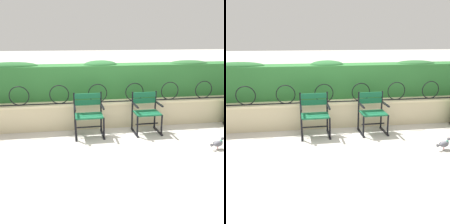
% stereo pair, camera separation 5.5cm
% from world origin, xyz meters
% --- Properties ---
extents(ground_plane, '(60.00, 60.00, 0.00)m').
position_xyz_m(ground_plane, '(0.00, 0.00, 0.00)').
color(ground_plane, '#BCB7AD').
extents(stone_wall, '(6.85, 0.41, 0.58)m').
position_xyz_m(stone_wall, '(0.00, 0.85, 0.29)').
color(stone_wall, beige).
rests_on(stone_wall, ground).
extents(iron_arch_fence, '(6.32, 0.02, 0.42)m').
position_xyz_m(iron_arch_fence, '(-0.19, 0.78, 0.77)').
color(iron_arch_fence, black).
rests_on(iron_arch_fence, stone_wall).
extents(hedge_row, '(6.71, 0.59, 0.87)m').
position_xyz_m(hedge_row, '(-0.03, 1.32, 1.00)').
color(hedge_row, '#2D7033').
rests_on(hedge_row, stone_wall).
extents(park_chair_left, '(0.61, 0.53, 0.88)m').
position_xyz_m(park_chair_left, '(-0.45, 0.36, 0.47)').
color(park_chair_left, '#145B38').
rests_on(park_chair_left, ground).
extents(park_chair_right, '(0.58, 0.54, 0.86)m').
position_xyz_m(park_chair_right, '(0.78, 0.36, 0.46)').
color(park_chair_right, '#145B38').
rests_on(park_chair_right, ground).
extents(pigeon_near_chairs, '(0.29, 0.14, 0.22)m').
position_xyz_m(pigeon_near_chairs, '(1.84, -0.72, 0.11)').
color(pigeon_near_chairs, slate).
rests_on(pigeon_near_chairs, ground).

